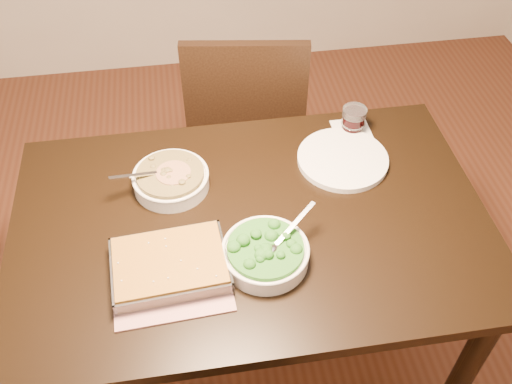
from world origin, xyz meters
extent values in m
plane|color=#4D2516|center=(0.00, 0.00, 0.00)|extent=(4.00, 4.00, 0.00)
cube|color=black|center=(0.00, 0.00, 0.73)|extent=(1.40, 0.90, 0.04)
cube|color=black|center=(0.00, 0.00, 0.66)|extent=(1.26, 0.76, 0.08)
cylinder|color=black|center=(0.62, -0.37, 0.35)|extent=(0.07, 0.07, 0.71)
cylinder|color=black|center=(-0.62, 0.37, 0.35)|extent=(0.07, 0.07, 0.71)
cylinder|color=black|center=(0.62, 0.37, 0.35)|extent=(0.07, 0.07, 0.71)
cube|color=#A22E3A|center=(-0.24, -0.20, 0.75)|extent=(0.32, 0.24, 0.01)
cube|color=white|center=(0.40, 0.34, 0.75)|extent=(0.13, 0.13, 0.00)
cylinder|color=white|center=(-0.22, 0.17, 0.77)|extent=(0.23, 0.23, 0.04)
torus|color=white|center=(-0.22, 0.17, 0.80)|extent=(0.23, 0.23, 0.01)
cylinder|color=#32230D|center=(-0.22, 0.17, 0.80)|extent=(0.21, 0.21, 0.02)
cube|color=silver|center=(-0.29, 0.15, 0.82)|extent=(0.14, 0.06, 0.05)
cylinder|color=maroon|center=(-0.21, 0.17, 0.81)|extent=(0.11, 0.11, 0.00)
cylinder|color=white|center=(0.02, -0.16, 0.77)|extent=(0.24, 0.24, 0.05)
torus|color=white|center=(0.02, -0.16, 0.80)|extent=(0.24, 0.24, 0.01)
cylinder|color=#154B11|center=(0.02, -0.16, 0.80)|extent=(0.21, 0.21, 0.02)
cube|color=silver|center=(0.08, -0.11, 0.82)|extent=(0.13, 0.11, 0.05)
cube|color=silver|center=(-0.24, -0.15, 0.75)|extent=(0.32, 0.25, 0.01)
cube|color=#5E290D|center=(-0.24, -0.15, 0.78)|extent=(0.31, 0.23, 0.05)
cube|color=silver|center=(-0.25, -0.04, 0.78)|extent=(0.31, 0.03, 0.04)
cube|color=silver|center=(-0.23, -0.26, 0.78)|extent=(0.31, 0.03, 0.04)
cube|color=silver|center=(-0.09, -0.14, 0.78)|extent=(0.02, 0.23, 0.04)
cube|color=silver|center=(-0.39, -0.16, 0.78)|extent=(0.02, 0.23, 0.04)
cylinder|color=black|center=(0.40, 0.34, 0.79)|extent=(0.07, 0.07, 0.07)
cylinder|color=silver|center=(0.40, 0.34, 0.83)|extent=(0.08, 0.08, 0.02)
cylinder|color=white|center=(0.33, 0.20, 0.76)|extent=(0.29, 0.29, 0.02)
cube|color=black|center=(0.10, 0.81, 0.46)|extent=(0.51, 0.51, 0.04)
cylinder|color=black|center=(0.32, 0.97, 0.22)|extent=(0.04, 0.04, 0.44)
cylinder|color=black|center=(0.26, 0.58, 0.22)|extent=(0.04, 0.04, 0.44)
cylinder|color=black|center=(-0.07, 1.03, 0.22)|extent=(0.04, 0.04, 0.44)
cylinder|color=black|center=(-0.13, 0.64, 0.22)|extent=(0.04, 0.04, 0.44)
cube|color=black|center=(0.07, 0.60, 0.72)|extent=(0.45, 0.10, 0.49)
camera|label=1|loc=(-0.15, -1.09, 2.01)|focal=40.00mm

